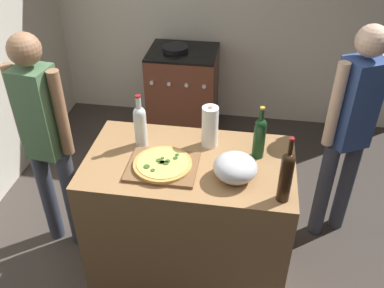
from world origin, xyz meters
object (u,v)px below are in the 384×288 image
pizza (163,164)px  wine_bottle_green (286,175)px  person_in_red (350,126)px  paper_towel_roll (210,127)px  wine_bottle_clear (140,124)px  mixing_bowl (235,168)px  wine_bottle_amber (260,136)px  stove (183,92)px  person_in_stripes (45,136)px

pizza → wine_bottle_green: (0.68, -0.16, 0.13)m
pizza → person_in_red: (1.14, 0.62, -0.03)m
paper_towel_roll → wine_bottle_clear: bearing=-171.4°
pizza → mixing_bowl: size_ratio=1.38×
wine_bottle_amber → stove: (-0.75, 1.65, -0.64)m
wine_bottle_green → wine_bottle_amber: wine_bottle_green is taller
person_in_stripes → wine_bottle_amber: bearing=-0.3°
wine_bottle_clear → paper_towel_roll: bearing=8.6°
wine_bottle_clear → person_in_red: (1.32, 0.41, -0.15)m
mixing_bowl → person_in_stripes: person_in_stripes is taller
pizza → paper_towel_roll: bearing=49.0°
person_in_stripes → pizza: bearing=-14.5°
wine_bottle_green → person_in_stripes: person_in_stripes is taller
pizza → wine_bottle_amber: size_ratio=1.00×
pizza → paper_towel_roll: (0.24, 0.27, 0.10)m
stove → mixing_bowl: bearing=-71.7°
wine_bottle_green → wine_bottle_clear: 0.93m
stove → pizza: bearing=-83.6°
wine_bottle_amber → person_in_red: size_ratio=0.21×
stove → wine_bottle_amber: bearing=-65.7°
wine_bottle_green → wine_bottle_clear: bearing=156.6°
pizza → person_in_stripes: 0.85m
paper_towel_roll → person_in_stripes: size_ratio=0.17×
stove → person_in_stripes: bearing=-110.4°
pizza → stove: (-0.21, 1.86, -0.53)m
pizza → stove: bearing=96.4°
pizza → wine_bottle_clear: (-0.18, 0.21, 0.12)m
person_in_red → wine_bottle_amber: bearing=-145.2°
wine_bottle_clear → wine_bottle_amber: bearing=-0.6°
mixing_bowl → person_in_red: size_ratio=0.15×
paper_towel_roll → wine_bottle_amber: wine_bottle_amber is taller
wine_bottle_clear → stove: bearing=91.0°
wine_bottle_green → wine_bottle_amber: size_ratio=1.15×
mixing_bowl → paper_towel_roll: (-0.18, 0.30, 0.06)m
mixing_bowl → wine_bottle_green: 0.31m
wine_bottle_clear → pizza: bearing=-49.7°
wine_bottle_clear → person_in_red: size_ratio=0.21×
paper_towel_roll → person_in_red: bearing=21.0°
mixing_bowl → stove: bearing=108.3°
pizza → paper_towel_roll: 0.38m
wine_bottle_green → person_in_red: size_ratio=0.24×
person_in_stripes → mixing_bowl: bearing=-11.0°
mixing_bowl → wine_bottle_clear: wine_bottle_clear is taller
paper_towel_roll → wine_bottle_amber: size_ratio=0.80×
wine_bottle_amber → stove: wine_bottle_amber is taller
mixing_bowl → wine_bottle_clear: (-0.60, 0.24, 0.07)m
mixing_bowl → person_in_stripes: (-1.24, 0.24, -0.08)m
wine_bottle_green → stove: bearing=113.7°
wine_bottle_clear → wine_bottle_amber: size_ratio=1.03×
wine_bottle_amber → wine_bottle_green: bearing=-68.9°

